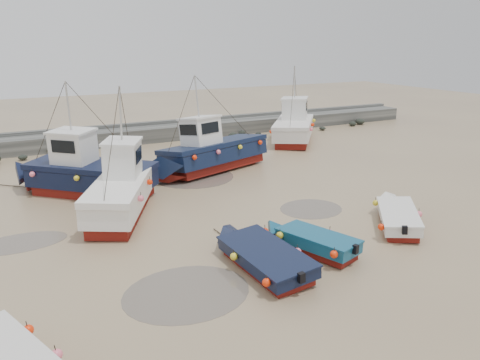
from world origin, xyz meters
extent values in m
plane|color=tan|center=(0.00, 0.00, 0.00)|extent=(120.00, 120.00, 0.00)
cube|color=slate|center=(0.00, 22.00, 0.60)|extent=(60.00, 2.20, 1.20)
cube|color=slate|center=(0.00, 23.21, 1.32)|extent=(60.00, 0.60, 0.25)
ellipsoid|color=black|center=(5.10, 19.02, 0.29)|extent=(0.84, 0.86, 0.51)
ellipsoid|color=black|center=(7.80, 20.56, 0.34)|extent=(0.98, 1.07, 0.72)
ellipsoid|color=black|center=(14.16, 19.54, 0.27)|extent=(0.78, 0.90, 0.59)
ellipsoid|color=black|center=(23.03, 19.80, 0.24)|extent=(0.68, 0.72, 0.52)
ellipsoid|color=black|center=(18.92, 19.27, 0.21)|extent=(0.60, 0.70, 0.31)
ellipsoid|color=black|center=(-5.07, 20.46, 0.35)|extent=(0.99, 0.80, 0.58)
ellipsoid|color=black|center=(12.19, 19.77, 0.19)|extent=(0.54, 0.46, 0.30)
ellipsoid|color=black|center=(9.69, 19.97, 0.21)|extent=(0.61, 0.47, 0.46)
ellipsoid|color=black|center=(24.28, 20.15, 0.32)|extent=(0.92, 0.97, 0.58)
ellipsoid|color=black|center=(-4.31, 20.27, 0.21)|extent=(0.61, 0.53, 0.32)
ellipsoid|color=black|center=(10.99, 20.60, 0.23)|extent=(0.67, 0.55, 0.43)
ellipsoid|color=black|center=(-7.25, 19.65, 0.23)|extent=(0.65, 0.60, 0.37)
ellipsoid|color=black|center=(9.46, 19.39, 0.31)|extent=(0.88, 0.64, 0.62)
ellipsoid|color=black|center=(-0.92, 19.60, 0.22)|extent=(0.64, 0.62, 0.48)
ellipsoid|color=black|center=(7.84, 20.42, 0.19)|extent=(0.55, 0.45, 0.29)
cylinder|color=#5F564B|center=(-3.29, -2.94, 0.00)|extent=(4.44, 4.44, 0.01)
cylinder|color=#5F564B|center=(5.36, 1.96, 0.00)|extent=(3.27, 3.27, 0.01)
cylinder|color=#5F564B|center=(-8.25, 4.14, 0.00)|extent=(3.98, 3.98, 0.01)
cylinder|color=#5F564B|center=(2.12, 10.20, 0.00)|extent=(5.13, 5.13, 0.01)
cube|color=brown|center=(-8.72, -5.03, 0.69)|extent=(2.29, 3.51, 0.10)
cube|color=silver|center=(-8.72, -5.03, 0.78)|extent=(2.87, 4.31, 0.07)
sphere|color=#FF300A|center=(-7.65, -5.45, 0.63)|extent=(0.30, 0.30, 0.30)
sphere|color=#FF300A|center=(-8.22, -3.99, 0.63)|extent=(0.30, 0.30, 0.30)
cube|color=maroon|center=(0.01, -2.73, 0.15)|extent=(1.78, 4.01, 0.30)
cube|color=black|center=(0.01, -2.73, 0.53)|extent=(2.07, 4.31, 0.45)
pyramid|color=black|center=(-0.11, -0.27, 0.98)|extent=(1.90, 0.80, 0.90)
cube|color=brown|center=(0.01, -2.73, 0.69)|extent=(1.66, 3.62, 0.10)
cube|color=black|center=(0.01, -2.73, 0.78)|extent=(2.15, 4.41, 0.07)
cube|color=black|center=(0.11, -4.93, 0.70)|extent=(0.23, 0.19, 0.35)
cylinder|color=black|center=(-0.16, 0.71, 0.03)|extent=(0.14, 2.00, 0.04)
sphere|color=#FF300A|center=(-0.96, -4.46, 0.63)|extent=(0.30, 0.30, 0.30)
sphere|color=#FF300A|center=(1.09, -3.24, 0.63)|extent=(0.30, 0.30, 0.30)
sphere|color=#FF300A|center=(-1.07, -2.22, 0.63)|extent=(0.30, 0.30, 0.30)
sphere|color=#FF300A|center=(0.98, -1.00, 0.63)|extent=(0.30, 0.30, 0.30)
cube|color=maroon|center=(2.54, -2.45, 0.15)|extent=(2.21, 3.26, 0.30)
cube|color=navy|center=(2.54, -2.45, 0.53)|extent=(2.50, 3.55, 0.45)
pyramid|color=navy|center=(1.87, -0.61, 0.98)|extent=(1.63, 1.17, 0.90)
cube|color=brown|center=(2.54, -2.45, 0.69)|extent=(2.04, 2.96, 0.10)
cube|color=navy|center=(2.54, -2.45, 0.78)|extent=(2.58, 3.64, 0.07)
cube|color=black|center=(3.11, -4.04, 0.70)|extent=(0.27, 0.24, 0.35)
cylinder|color=black|center=(1.57, 0.20, 0.03)|extent=(0.72, 1.89, 0.04)
sphere|color=#FF300A|center=(2.17, -3.96, 0.63)|extent=(0.30, 0.30, 0.30)
sphere|color=#FF300A|center=(3.35, -2.16, 0.63)|extent=(0.30, 0.30, 0.30)
sphere|color=#FF300A|center=(1.29, -1.54, 0.63)|extent=(0.30, 0.30, 0.30)
cube|color=maroon|center=(7.52, -1.91, 0.15)|extent=(3.31, 3.72, 0.30)
cube|color=silver|center=(7.52, -1.91, 0.53)|extent=(3.66, 4.07, 0.45)
pyramid|color=silver|center=(8.96, -0.08, 0.98)|extent=(1.66, 1.51, 0.90)
cube|color=brown|center=(7.52, -1.91, 0.69)|extent=(3.03, 3.39, 0.10)
cube|color=silver|center=(7.52, -1.91, 0.78)|extent=(3.77, 4.18, 0.07)
cube|color=black|center=(6.24, -3.54, 0.70)|extent=(0.28, 0.28, 0.35)
cylinder|color=black|center=(9.55, 0.67, 0.03)|extent=(1.27, 1.60, 0.04)
sphere|color=#FF300A|center=(5.85, -2.60, 0.63)|extent=(0.30, 0.30, 0.30)
sphere|color=#FF300A|center=(8.23, -2.46, 0.63)|extent=(0.30, 0.30, 0.30)
sphere|color=#FF300A|center=(7.79, -0.12, 0.63)|extent=(0.30, 0.30, 0.30)
cube|color=maroon|center=(-4.18, 9.34, 0.28)|extent=(6.14, 5.90, 0.55)
cube|color=black|center=(-4.18, 9.34, 1.02)|extent=(6.73, 6.49, 0.95)
pyramid|color=black|center=(-7.12, 12.06, 1.72)|extent=(2.70, 2.76, 1.40)
cube|color=brown|center=(-4.18, 9.34, 1.54)|extent=(6.55, 6.31, 0.08)
cube|color=black|center=(-4.18, 9.34, 1.68)|extent=(6.88, 6.63, 0.30)
cube|color=white|center=(-4.87, 9.98, 2.65)|extent=(2.63, 2.61, 1.70)
cube|color=white|center=(-4.87, 9.98, 3.56)|extent=(2.84, 2.82, 0.12)
cube|color=black|center=(-5.62, 10.67, 2.91)|extent=(1.02, 1.10, 0.68)
cylinder|color=#B7B7B2|center=(-4.87, 9.98, 4.92)|extent=(0.10, 0.10, 2.60)
cylinder|color=black|center=(-7.94, 12.82, 0.03)|extent=(2.24, 2.07, 0.05)
sphere|color=#FF6D85|center=(-3.07, 6.49, 1.38)|extent=(0.30, 0.30, 0.30)
sphere|color=#FF6D85|center=(-2.26, 9.39, 1.38)|extent=(0.30, 0.30, 0.30)
sphere|color=#FF6D85|center=(-5.09, 8.35, 1.38)|extent=(0.30, 0.30, 0.30)
sphere|color=#FF6D85|center=(-4.28, 11.26, 1.38)|extent=(0.30, 0.30, 0.30)
sphere|color=#FF6D85|center=(-7.11, 10.22, 1.38)|extent=(0.30, 0.30, 0.30)
cube|color=maroon|center=(-3.59, 5.28, 0.28)|extent=(4.28, 6.23, 0.55)
cube|color=white|center=(-3.59, 5.28, 1.02)|extent=(4.76, 6.77, 0.95)
pyramid|color=white|center=(-1.97, 8.68, 1.72)|extent=(2.61, 2.24, 1.40)
cube|color=brown|center=(-3.59, 5.28, 1.54)|extent=(4.62, 6.60, 0.08)
cube|color=white|center=(-3.59, 5.28, 1.68)|extent=(4.87, 6.92, 0.30)
cube|color=white|center=(-3.22, 6.07, 2.65)|extent=(2.25, 2.47, 1.70)
cube|color=white|center=(-3.22, 6.07, 3.56)|extent=(2.43, 2.67, 0.12)
cube|color=black|center=(-2.78, 6.99, 2.91)|extent=(1.21, 0.61, 0.68)
cylinder|color=#B7B7B2|center=(-3.22, 6.07, 4.92)|extent=(0.10, 0.10, 2.60)
cylinder|color=black|center=(-1.50, 9.67, 0.03)|extent=(1.33, 2.73, 0.05)
sphere|color=#FF6D85|center=(-5.80, 3.49, 1.38)|extent=(0.30, 0.30, 0.30)
sphere|color=#FF6D85|center=(-3.04, 3.59, 1.38)|extent=(0.30, 0.30, 0.30)
sphere|color=#FF6D85|center=(-4.70, 5.80, 1.38)|extent=(0.30, 0.30, 0.30)
sphere|color=#FF6D85|center=(-1.94, 5.91, 1.38)|extent=(0.30, 0.30, 0.30)
sphere|color=#FF6D85|center=(-3.60, 8.12, 1.38)|extent=(0.30, 0.30, 0.30)
cube|color=maroon|center=(4.13, 11.09, 0.28)|extent=(7.28, 4.41, 0.55)
cube|color=#0F1A35|center=(4.13, 11.09, 1.02)|extent=(7.89, 4.96, 0.95)
pyramid|color=#0F1A35|center=(0.10, 9.70, 1.72)|extent=(2.22, 3.01, 1.40)
cube|color=brown|center=(4.13, 11.09, 1.54)|extent=(7.70, 4.80, 0.08)
cube|color=#0F1A35|center=(4.13, 11.09, 1.68)|extent=(8.07, 5.06, 0.30)
cube|color=white|center=(3.18, 10.76, 2.65)|extent=(2.50, 2.43, 1.70)
cube|color=white|center=(3.18, 10.76, 3.56)|extent=(2.70, 2.62, 0.12)
cube|color=black|center=(2.21, 10.42, 2.91)|extent=(0.57, 1.53, 0.68)
cylinder|color=#B7B7B2|center=(3.18, 10.76, 4.92)|extent=(0.10, 0.10, 2.60)
cylinder|color=black|center=(-0.99, 9.32, 0.03)|extent=(2.85, 1.02, 0.05)
sphere|color=#FF6D85|center=(7.40, 10.66, 1.38)|extent=(0.30, 0.30, 0.30)
sphere|color=#FF6D85|center=(5.51, 13.11, 1.38)|extent=(0.30, 0.30, 0.30)
sphere|color=#FF6D85|center=(5.54, 10.02, 1.38)|extent=(0.30, 0.30, 0.30)
sphere|color=#FF6D85|center=(3.65, 12.47, 1.38)|extent=(0.30, 0.30, 0.30)
sphere|color=#FF6D85|center=(3.68, 9.38, 1.38)|extent=(0.30, 0.30, 0.30)
sphere|color=#FF6D85|center=(1.79, 11.83, 1.38)|extent=(0.30, 0.30, 0.30)
sphere|color=#FF6D85|center=(1.82, 8.74, 1.38)|extent=(0.30, 0.30, 0.30)
cube|color=maroon|center=(13.53, 16.00, 0.28)|extent=(5.80, 6.43, 0.55)
cube|color=white|center=(13.53, 16.00, 1.02)|extent=(6.42, 7.05, 0.95)
pyramid|color=white|center=(15.97, 19.08, 1.72)|extent=(3.11, 2.88, 1.40)
cube|color=brown|center=(13.53, 16.00, 1.54)|extent=(6.24, 6.86, 0.08)
cube|color=white|center=(13.53, 16.00, 1.68)|extent=(6.56, 7.21, 0.30)
cube|color=white|center=(14.10, 16.72, 2.65)|extent=(2.80, 2.80, 1.70)
cube|color=white|center=(14.10, 16.72, 3.56)|extent=(3.02, 3.02, 0.12)
cube|color=black|center=(14.74, 17.52, 2.91)|extent=(1.35, 1.09, 0.68)
cylinder|color=#B7B7B2|center=(14.10, 16.72, 4.92)|extent=(0.10, 0.10, 2.60)
cylinder|color=black|center=(16.66, 19.94, 0.03)|extent=(1.90, 2.38, 0.05)
sphere|color=#FF6D85|center=(10.65, 14.85, 1.38)|extent=(0.30, 0.30, 0.30)
sphere|color=#FF6D85|center=(13.73, 13.78, 1.38)|extent=(0.30, 0.30, 0.30)
sphere|color=#FF6D85|center=(11.99, 16.54, 1.38)|extent=(0.30, 0.30, 0.30)
sphere|color=#FF6D85|center=(15.07, 15.46, 1.38)|extent=(0.30, 0.30, 0.30)
sphere|color=#FF6D85|center=(13.33, 18.22, 1.38)|extent=(0.30, 0.30, 0.30)
sphere|color=#FF6D85|center=(16.40, 17.15, 1.38)|extent=(0.30, 0.30, 0.30)
imported|color=#1A1E35|center=(-3.08, 6.77, 0.00)|extent=(0.64, 0.46, 1.68)
camera|label=1|loc=(-8.13, -16.49, 8.35)|focal=35.00mm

